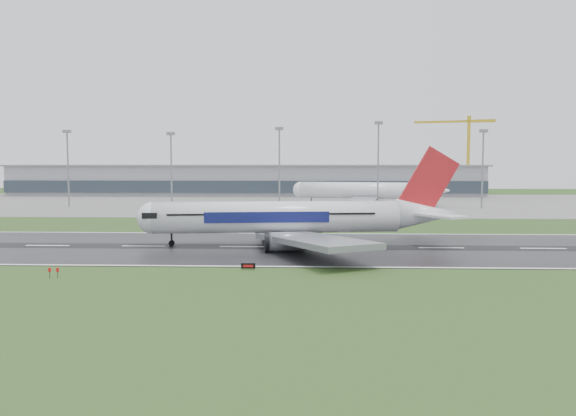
{
  "coord_description": "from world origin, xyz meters",
  "views": [
    {
      "loc": [
        33.89,
        -113.96,
        17.12
      ],
      "look_at": [
        28.89,
        12.0,
        7.0
      ],
      "focal_mm": 35.64,
      "sensor_mm": 36.0,
      "label": 1
    }
  ],
  "objects": [
    {
      "name": "floodmast_2",
      "position": [
        -18.7,
        100.0,
        13.61
      ],
      "size": [
        0.64,
        0.64,
        27.23
      ],
      "primitive_type": "cylinder",
      "color": "gray",
      "rests_on": "ground"
    },
    {
      "name": "floodmast_4",
      "position": [
        58.96,
        100.0,
        15.52
      ],
      "size": [
        0.64,
        0.64,
        31.04
      ],
      "primitive_type": "cylinder",
      "color": "gray",
      "rests_on": "ground"
    },
    {
      "name": "tower_crane",
      "position": [
        119.15,
        200.0,
        21.1
      ],
      "size": [
        41.56,
        13.93,
        42.19
      ],
      "primitive_type": null,
      "rotation": [
        0.0,
        0.0,
        -0.28
      ],
      "color": "gold",
      "rests_on": "ground"
    },
    {
      "name": "floodmast_3",
      "position": [
        22.16,
        100.0,
        14.5
      ],
      "size": [
        0.64,
        0.64,
        29.01
      ],
      "primitive_type": "cylinder",
      "color": "gray",
      "rests_on": "ground"
    },
    {
      "name": "ground",
      "position": [
        0.0,
        0.0,
        0.0
      ],
      "size": [
        520.0,
        520.0,
        0.0
      ],
      "primitive_type": "plane",
      "color": "#264318",
      "rests_on": "ground"
    },
    {
      "name": "runway_sign",
      "position": [
        23.96,
        -24.11,
        0.52
      ],
      "size": [
        2.31,
        0.54,
        1.04
      ],
      "primitive_type": null,
      "rotation": [
        0.0,
        0.0,
        0.12
      ],
      "color": "black",
      "rests_on": "ground"
    },
    {
      "name": "parked_airliner",
      "position": [
        56.09,
        115.16,
        9.35
      ],
      "size": [
        73.43,
        70.0,
        18.53
      ],
      "primitive_type": null,
      "rotation": [
        0.0,
        0.0,
        -0.19
      ],
      "color": "white",
      "rests_on": "apron"
    },
    {
      "name": "floodmast_5",
      "position": [
        97.37,
        100.0,
        14.0
      ],
      "size": [
        0.64,
        0.64,
        28.01
      ],
      "primitive_type": "cylinder",
      "color": "gray",
      "rests_on": "ground"
    },
    {
      "name": "terminal",
      "position": [
        0.0,
        185.0,
        7.5
      ],
      "size": [
        240.0,
        36.0,
        15.0
      ],
      "primitive_type": "cube",
      "color": "gray",
      "rests_on": "ground"
    },
    {
      "name": "apron",
      "position": [
        0.0,
        125.0,
        0.04
      ],
      "size": [
        400.0,
        130.0,
        0.08
      ],
      "primitive_type": "cube",
      "color": "slate",
      "rests_on": "ground"
    },
    {
      "name": "main_airliner",
      "position": [
        31.57,
        3.5,
        9.84
      ],
      "size": [
        72.71,
        69.95,
        19.47
      ],
      "primitive_type": null,
      "rotation": [
        0.0,
        0.0,
        0.11
      ],
      "color": "silver",
      "rests_on": "runway"
    },
    {
      "name": "runway",
      "position": [
        0.0,
        0.0,
        0.05
      ],
      "size": [
        400.0,
        45.0,
        0.1
      ],
      "primitive_type": "cube",
      "color": "black",
      "rests_on": "ground"
    },
    {
      "name": "floodmast_1",
      "position": [
        -58.33,
        100.0,
        14.08
      ],
      "size": [
        0.64,
        0.64,
        28.15
      ],
      "primitive_type": "cylinder",
      "color": "gray",
      "rests_on": "ground"
    }
  ]
}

